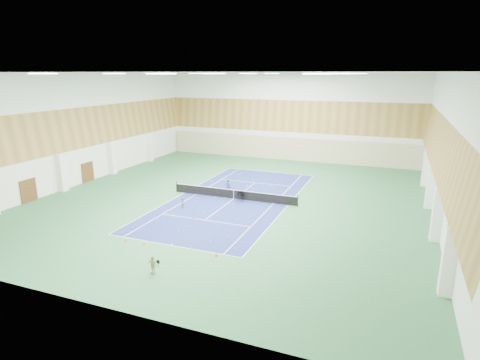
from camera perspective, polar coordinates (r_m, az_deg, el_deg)
name	(u,v)px	position (r m, az deg, el deg)	size (l,w,h in m)	color
ground	(234,199)	(39.46, -0.91, -2.69)	(40.00, 40.00, 0.00)	#2A643A
room_shell	(233,138)	(38.07, -0.94, 5.95)	(36.00, 40.00, 12.00)	white
wood_cladding	(233,117)	(37.81, -0.96, 8.95)	(36.00, 40.00, 8.00)	#A37C3C
ceiling_light_grid	(233,74)	(37.61, -0.98, 14.90)	(21.40, 25.40, 0.06)	white
court_surface	(234,199)	(39.46, -0.91, -2.68)	(10.97, 23.77, 0.01)	navy
tennis_balls_scatter	(234,198)	(39.45, -0.91, -2.62)	(10.57, 22.77, 0.07)	#BCD524
tennis_net	(234,193)	(39.30, -0.91, -1.92)	(12.80, 0.10, 1.10)	black
back_curtain	(287,149)	(57.31, 6.63, 4.44)	(35.40, 0.16, 3.20)	#C6B793
door_left_a	(29,191)	(43.30, -27.86, -1.34)	(0.08, 1.80, 2.20)	#593319
door_left_b	(88,172)	(48.65, -20.84, 1.07)	(0.08, 1.80, 2.20)	#593319
coach	(228,187)	(40.56, -1.71, -1.00)	(0.59, 0.39, 1.62)	navy
child_court	(183,203)	(37.03, -8.13, -3.21)	(0.49, 0.38, 1.01)	gray
child_apron	(152,265)	(25.68, -12.35, -11.71)	(0.68, 0.28, 1.15)	tan
ball_cart	(240,197)	(38.44, 0.06, -2.41)	(0.56, 0.56, 0.97)	black
cone_svc_a	(173,213)	(35.68, -9.54, -4.63)	(0.22, 0.22, 0.24)	orange
cone_svc_b	(194,218)	(34.32, -6.52, -5.33)	(0.20, 0.20, 0.22)	#F6550C
cone_svc_c	(213,222)	(33.19, -3.79, -5.98)	(0.21, 0.21, 0.23)	orange
cone_svc_d	(248,227)	(32.14, 1.09, -6.70)	(0.17, 0.17, 0.19)	#FF510D
cone_base_a	(126,240)	(30.90, -15.95, -8.19)	(0.21, 0.21, 0.23)	#D64B0B
cone_base_b	(144,243)	(29.99, -13.46, -8.73)	(0.21, 0.21, 0.23)	orange
cone_base_c	(192,247)	(28.78, -6.82, -9.49)	(0.17, 0.17, 0.19)	#EC470C
cone_base_d	(216,255)	(27.49, -3.42, -10.57)	(0.22, 0.22, 0.24)	#FF410D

